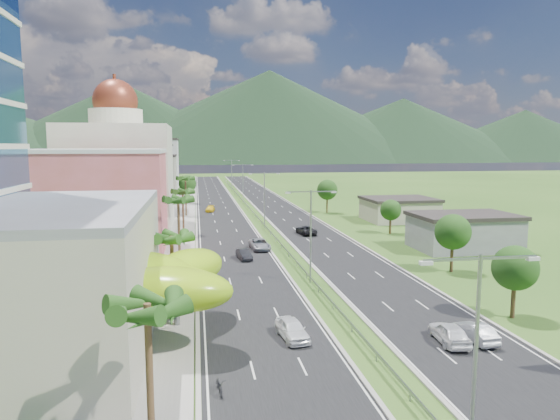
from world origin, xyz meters
TOP-DOWN VIEW (x-y plane):
  - ground at (0.00, 0.00)m, footprint 500.00×500.00m
  - road_left at (-7.50, 90.00)m, footprint 11.00×260.00m
  - road_right at (7.50, 90.00)m, footprint 11.00×260.00m
  - sidewalk_left at (-17.00, 90.00)m, footprint 7.00×260.00m
  - median_guardrail at (0.00, 71.99)m, footprint 0.10×216.06m
  - streetlight_median_a at (0.00, -25.00)m, footprint 6.04×0.25m
  - streetlight_median_b at (0.00, 10.00)m, footprint 6.04×0.25m
  - streetlight_median_c at (0.00, 50.00)m, footprint 6.04×0.25m
  - streetlight_median_d at (0.00, 95.00)m, footprint 6.04×0.25m
  - streetlight_median_e at (0.00, 140.00)m, footprint 6.04×0.25m
  - lime_canopy at (-20.00, -4.00)m, footprint 18.00×15.00m
  - pink_shophouse at (-28.00, 32.00)m, footprint 20.00×15.00m
  - domed_building at (-28.00, 55.00)m, footprint 20.00×20.00m
  - midrise_grey at (-27.00, 80.00)m, footprint 16.00×15.00m
  - midrise_beige at (-27.00, 102.00)m, footprint 16.00×15.00m
  - midrise_white at (-27.00, 125.00)m, footprint 16.00×15.00m
  - shed_near at (28.00, 25.00)m, footprint 15.00×10.00m
  - shed_far at (30.00, 55.00)m, footprint 14.00×12.00m
  - palm_tree_a at (-15.50, -22.00)m, footprint 3.60×3.60m
  - palm_tree_b at (-15.50, 2.00)m, footprint 3.60×3.60m
  - palm_tree_c at (-15.50, 22.00)m, footprint 3.60×3.60m
  - palm_tree_d at (-15.50, 45.00)m, footprint 3.60×3.60m
  - palm_tree_e at (-15.50, 70.00)m, footprint 3.60×3.60m
  - leafy_tree_lfar at (-15.50, 95.00)m, footprint 4.90×4.90m
  - leafy_tree_ra at (16.00, -5.00)m, footprint 4.20×4.20m
  - leafy_tree_rb at (19.00, 12.00)m, footprint 4.55×4.55m
  - leafy_tree_rc at (22.00, 40.00)m, footprint 3.85×3.85m
  - leafy_tree_rd at (18.00, 70.00)m, footprint 4.90×4.90m
  - mountain_ridge at (60.00, 450.00)m, footprint 860.00×140.00m
  - car_white_near_left at (-5.41, -6.67)m, footprint 2.57×5.04m
  - car_dark_left at (-6.57, 23.35)m, footprint 2.16×4.53m
  - car_silver_mid_left at (-3.51, 29.73)m, footprint 3.11×6.10m
  - car_yellow_far_left at (-9.83, 76.59)m, footprint 2.58×5.00m
  - car_white_near_right at (7.09, -9.69)m, footprint 2.45×5.18m
  - car_silver_right at (9.45, -9.65)m, footprint 1.79×4.70m
  - car_dark_far_right at (6.51, 41.69)m, footprint 3.25×5.97m
  - motorcycle at (-11.84, -14.97)m, footprint 0.83×2.08m

SIDE VIEW (x-z plane):
  - ground at x=0.00m, z-range 0.00..0.00m
  - mountain_ridge at x=60.00m, z-range -45.00..45.00m
  - road_left at x=-7.50m, z-range 0.00..0.04m
  - road_right at x=7.50m, z-range 0.00..0.04m
  - sidewalk_left at x=-17.00m, z-range 0.00..0.12m
  - median_guardrail at x=0.00m, z-range 0.24..1.00m
  - motorcycle at x=-11.84m, z-range 0.04..1.34m
  - car_yellow_far_left at x=-9.83m, z-range 0.04..1.43m
  - car_dark_left at x=-6.57m, z-range 0.04..1.47m
  - car_silver_right at x=9.45m, z-range 0.04..1.57m
  - car_dark_far_right at x=6.51m, z-range 0.04..1.63m
  - car_white_near_left at x=-5.41m, z-range 0.04..1.68m
  - car_silver_mid_left at x=-3.51m, z-range 0.04..1.69m
  - car_white_near_right at x=7.09m, z-range 0.04..1.75m
  - shed_far at x=30.00m, z-range 0.00..4.40m
  - shed_near at x=28.00m, z-range 0.00..5.00m
  - leafy_tree_rc at x=22.00m, z-range 1.21..7.54m
  - leafy_tree_ra at x=16.00m, z-range 1.33..8.23m
  - lime_canopy at x=-20.00m, z-range 1.29..8.69m
  - leafy_tree_rb at x=19.00m, z-range 1.44..8.92m
  - leafy_tree_lfar at x=-15.50m, z-range 1.55..9.60m
  - leafy_tree_rd at x=18.00m, z-range 1.55..9.60m
  - midrise_beige at x=-27.00m, z-range 0.00..13.00m
  - streetlight_median_a at x=0.00m, z-range 1.25..12.25m
  - streetlight_median_b at x=0.00m, z-range 1.25..12.25m
  - streetlight_median_c at x=0.00m, z-range 1.25..12.25m
  - streetlight_median_d at x=0.00m, z-range 1.25..12.25m
  - streetlight_median_e at x=0.00m, z-range 1.25..12.25m
  - palm_tree_b at x=-15.50m, z-range 3.01..11.11m
  - pink_shophouse at x=-28.00m, z-range 0.00..15.00m
  - palm_tree_d at x=-15.50m, z-range 3.24..11.84m
  - midrise_grey at x=-27.00m, z-range 0.00..16.00m
  - palm_tree_a at x=-15.50m, z-range 3.47..12.57m
  - palm_tree_e at x=-15.50m, z-range 3.61..13.01m
  - palm_tree_c at x=-15.50m, z-range 3.70..13.30m
  - midrise_white at x=-27.00m, z-range 0.00..18.00m
  - domed_building at x=-28.00m, z-range -3.00..25.70m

